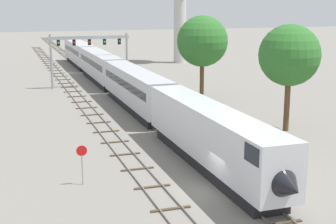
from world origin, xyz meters
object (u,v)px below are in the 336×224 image
(passenger_train, at_px, (114,75))
(trackside_tree_mid, at_px, (290,56))
(signal_gantry, at_px, (90,48))
(stop_sign, at_px, (82,159))
(trackside_tree_left, at_px, (202,41))

(passenger_train, distance_m, trackside_tree_mid, 29.20)
(signal_gantry, xyz_separation_m, stop_sign, (-7.75, -41.43, -4.09))
(signal_gantry, bearing_deg, stop_sign, -100.60)
(signal_gantry, height_order, stop_sign, signal_gantry)
(passenger_train, relative_size, trackside_tree_mid, 8.53)
(passenger_train, bearing_deg, trackside_tree_mid, -65.75)
(stop_sign, bearing_deg, trackside_tree_left, 53.36)
(passenger_train, distance_m, trackside_tree_left, 13.80)
(trackside_tree_left, bearing_deg, stop_sign, -126.64)
(signal_gantry, height_order, trackside_tree_left, trackside_tree_left)
(passenger_train, distance_m, signal_gantry, 7.63)
(trackside_tree_left, xyz_separation_m, trackside_tree_mid, (1.61, -18.45, -0.09))
(stop_sign, xyz_separation_m, trackside_tree_mid, (21.82, 8.73, 5.70))
(stop_sign, height_order, trackside_tree_mid, trackside_tree_mid)
(trackside_tree_left, distance_m, trackside_tree_mid, 18.52)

